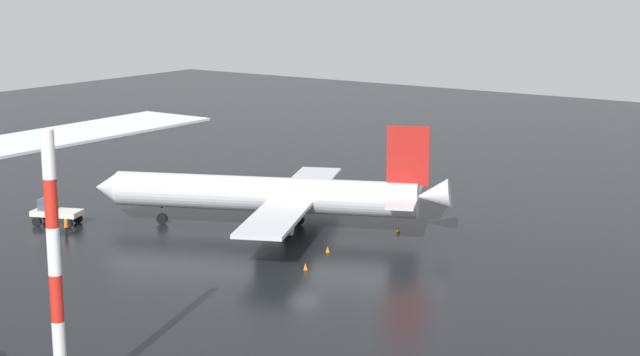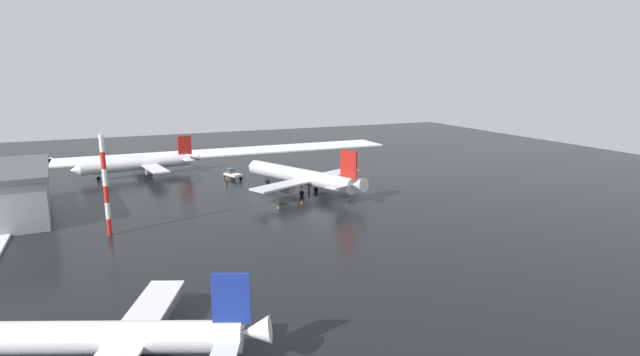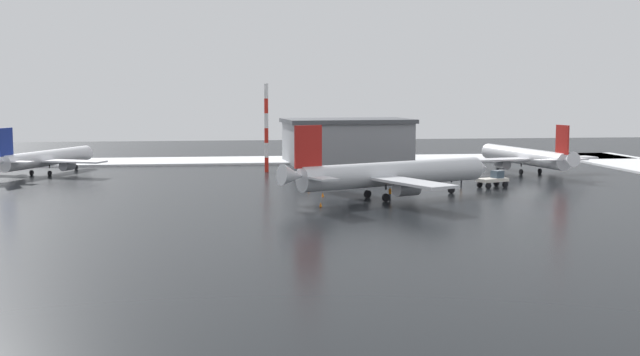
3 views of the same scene
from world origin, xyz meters
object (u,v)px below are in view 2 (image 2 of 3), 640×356
at_px(cargo_hangar, 1,193).
at_px(traffic_cone_mid_line, 349,199).
at_px(ground_crew_near_tug, 227,180).
at_px(traffic_cone_wingtip_side, 302,202).
at_px(airplane_far_rear, 107,337).
at_px(traffic_cone_near_nose, 278,207).
at_px(pushback_tug, 232,174).
at_px(ground_crew_mid_apron, 309,187).
at_px(antenna_mast, 105,186).
at_px(airplane_foreground_jet, 140,164).
at_px(airplane_parked_starboard, 302,177).

height_order(cargo_hangar, traffic_cone_mid_line, cargo_hangar).
bearing_deg(ground_crew_near_tug, traffic_cone_wingtip_side, 20.71).
xyz_separation_m(traffic_cone_mid_line, traffic_cone_wingtip_side, (-1.52, -9.44, 0.00)).
distance_m(airplane_far_rear, traffic_cone_near_nose, 51.38).
bearing_deg(traffic_cone_mid_line, traffic_cone_wingtip_side, -99.18).
height_order(pushback_tug, ground_crew_mid_apron, pushback_tug).
height_order(ground_crew_mid_apron, traffic_cone_near_nose, ground_crew_mid_apron).
xyz_separation_m(ground_crew_near_tug, traffic_cone_wingtip_side, (22.42, 9.25, -0.70)).
relative_size(ground_crew_mid_apron, antenna_mast, 0.11).
distance_m(airplane_far_rear, ground_crew_mid_apron, 65.08).
distance_m(traffic_cone_near_nose, traffic_cone_mid_line, 14.62).
distance_m(pushback_tug, traffic_cone_mid_line, 32.62).
bearing_deg(airplane_far_rear, antenna_mast, -68.22).
distance_m(cargo_hangar, traffic_cone_near_nose, 47.28).
bearing_deg(ground_crew_near_tug, airplane_foreground_jet, -136.45).
distance_m(airplane_foreground_jet, traffic_cone_mid_line, 54.22).
bearing_deg(airplane_parked_starboard, ground_crew_mid_apron, -121.11).
distance_m(airplane_parked_starboard, airplane_foreground_jet, 42.68).
bearing_deg(airplane_far_rear, ground_crew_mid_apron, -104.60).
bearing_deg(cargo_hangar, traffic_cone_wingtip_side, 72.19).
bearing_deg(ground_crew_near_tug, cargo_hangar, -77.01).
bearing_deg(traffic_cone_near_nose, traffic_cone_wingtip_side, 104.62).
xyz_separation_m(ground_crew_near_tug, cargo_hangar, (10.80, -41.20, 3.47)).
relative_size(airplane_foreground_jet, traffic_cone_wingtip_side, 54.24).
relative_size(pushback_tug, ground_crew_mid_apron, 2.97).
height_order(pushback_tug, ground_crew_near_tug, pushback_tug).
height_order(ground_crew_near_tug, cargo_hangar, cargo_hangar).
relative_size(airplane_parked_starboard, ground_crew_mid_apron, 18.84).
distance_m(airplane_parked_starboard, cargo_hangar, 53.93).
bearing_deg(pushback_tug, traffic_cone_mid_line, -171.22).
distance_m(pushback_tug, antenna_mast, 42.58).
distance_m(ground_crew_mid_apron, traffic_cone_near_nose, 13.97).
height_order(airplane_parked_starboard, airplane_far_rear, airplane_parked_starboard).
xyz_separation_m(airplane_far_rear, ground_crew_near_tug, (-65.86, 25.30, -1.85)).
xyz_separation_m(airplane_parked_starboard, ground_crew_mid_apron, (0.19, 1.52, -2.37)).
height_order(airplane_foreground_jet, pushback_tug, airplane_foreground_jet).
bearing_deg(airplane_parked_starboard, cargo_hangar, 62.86).
relative_size(airplane_far_rear, pushback_tug, 5.38).
bearing_deg(antenna_mast, pushback_tug, 140.02).
distance_m(airplane_parked_starboard, traffic_cone_mid_line, 12.11).
relative_size(airplane_parked_starboard, pushback_tug, 6.33).
bearing_deg(ground_crew_mid_apron, antenna_mast, -44.38).
distance_m(traffic_cone_near_nose, traffic_cone_wingtip_side, 5.35).
xyz_separation_m(pushback_tug, ground_crew_mid_apron, (18.40, 11.79, -0.31)).
height_order(airplane_parked_starboard, traffic_cone_near_nose, airplane_parked_starboard).
height_order(airplane_foreground_jet, ground_crew_near_tug, airplane_foreground_jet).
distance_m(antenna_mast, traffic_cone_wingtip_side, 35.20).
distance_m(airplane_far_rear, cargo_hangar, 57.33).
relative_size(ground_crew_near_tug, traffic_cone_wingtip_side, 3.11).
bearing_deg(traffic_cone_mid_line, ground_crew_near_tug, -142.04).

